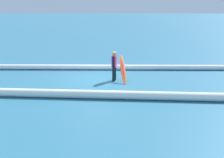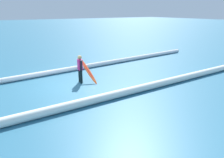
% 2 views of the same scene
% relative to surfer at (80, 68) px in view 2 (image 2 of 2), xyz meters
% --- Properties ---
extents(ground_plane, '(172.32, 172.32, 0.00)m').
position_rel_surfer_xyz_m(ground_plane, '(0.96, -0.15, -0.84)').
color(ground_plane, '#2C6986').
extents(surfer, '(0.25, 0.62, 1.49)m').
position_rel_surfer_xyz_m(surfer, '(0.00, 0.00, 0.00)').
color(surfer, black).
rests_on(surfer, ground_plane).
extents(surfboard, '(0.53, 1.45, 1.23)m').
position_rel_surfer_xyz_m(surfboard, '(-0.44, 0.06, -0.24)').
color(surfboard, '#E55926').
rests_on(surfboard, ground_plane).
extents(wave_crest_foreground, '(22.58, 1.77, 0.30)m').
position_rel_surfer_xyz_m(wave_crest_foreground, '(-0.02, -2.37, -0.69)').
color(wave_crest_foreground, white).
rests_on(wave_crest_foreground, ground_plane).
extents(wave_crest_midground, '(22.98, 0.49, 0.35)m').
position_rel_surfer_xyz_m(wave_crest_midground, '(2.32, 2.87, -0.66)').
color(wave_crest_midground, white).
rests_on(wave_crest_midground, ground_plane).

